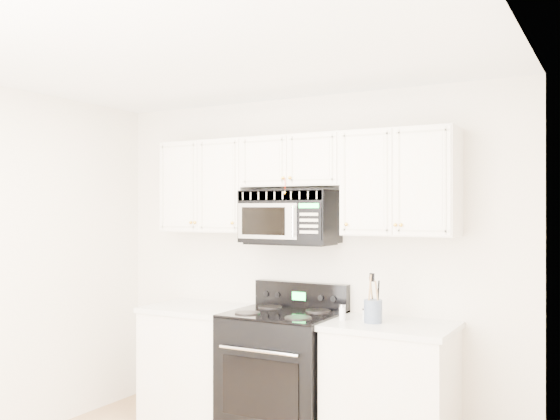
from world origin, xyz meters
The scene contains 9 objects.
room centered at (0.00, 0.00, 1.30)m, with size 3.51×3.51×2.61m.
base_cabinet_left centered at (-0.80, 1.44, 0.43)m, with size 0.86×0.65×0.92m.
base_cabinet_right centered at (0.80, 1.44, 0.43)m, with size 0.86×0.65×0.92m.
range centered at (-0.03, 1.41, 0.48)m, with size 0.80×0.73×1.13m.
upper_cabinets centered at (0.00, 1.58, 1.93)m, with size 2.44×0.37×0.75m.
microwave centered at (-0.06, 1.56, 1.65)m, with size 0.73×0.41×0.40m.
utensil_crock centered at (0.68, 1.40, 1.01)m, with size 0.13×0.13×0.34m.
shaker_salt centered at (0.45, 1.40, 0.98)m, with size 0.05×0.05×0.11m.
shaker_pepper centered at (0.60, 1.45, 0.97)m, with size 0.04×0.04×0.09m.
Camera 1 is at (2.18, -2.69, 1.70)m, focal length 40.00 mm.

